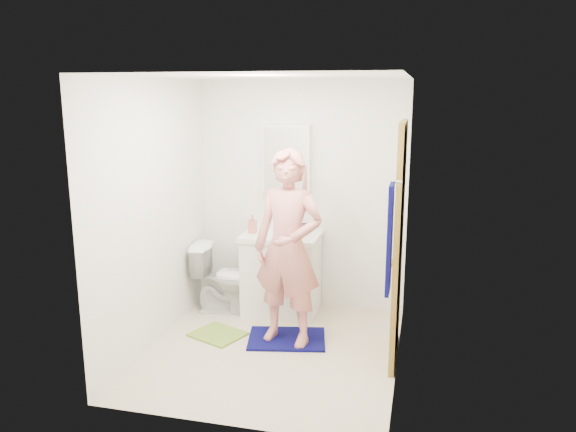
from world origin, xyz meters
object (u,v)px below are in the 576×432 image
object	(u,v)px
vanity_cabinet	(282,275)
medicine_cabinet	(287,158)
man	(288,248)
toilet	(227,278)
toothbrush_cup	(305,228)
towel	(390,239)
soap_dispenser	(253,224)

from	to	relation	value
vanity_cabinet	medicine_cabinet	xyz separation A→B (m)	(0.00, 0.22, 1.20)
vanity_cabinet	man	size ratio (longest dim) A/B	0.45
vanity_cabinet	man	bearing A→B (deg)	-71.27
toilet	man	size ratio (longest dim) A/B	0.41
toothbrush_cup	man	world-z (taller)	man
toothbrush_cup	man	bearing A→B (deg)	-88.33
towel	soap_dispenser	bearing A→B (deg)	135.55
soap_dispenser	toothbrush_cup	distance (m)	0.55
medicine_cabinet	toilet	distance (m)	1.40
towel	man	world-z (taller)	man
vanity_cabinet	towel	xyz separation A→B (m)	(1.18, -1.48, 0.85)
vanity_cabinet	toothbrush_cup	bearing A→B (deg)	30.62
towel	toilet	bearing A→B (deg)	141.81
towel	toilet	distance (m)	2.39
vanity_cabinet	toilet	bearing A→B (deg)	-168.43
soap_dispenser	vanity_cabinet	bearing A→B (deg)	6.28
man	soap_dispenser	bearing A→B (deg)	139.67
man	toilet	bearing A→B (deg)	154.32
toothbrush_cup	vanity_cabinet	bearing A→B (deg)	-149.38
vanity_cabinet	toothbrush_cup	size ratio (longest dim) A/B	7.36
towel	toothbrush_cup	size ratio (longest dim) A/B	7.36
toilet	toothbrush_cup	bearing A→B (deg)	-78.50
toilet	medicine_cabinet	bearing A→B (deg)	-64.76
vanity_cabinet	man	xyz separation A→B (m)	(0.25, -0.73, 0.51)
toilet	man	bearing A→B (deg)	-133.07
medicine_cabinet	toilet	bearing A→B (deg)	-148.81
vanity_cabinet	towel	world-z (taller)	towel
medicine_cabinet	soap_dispenser	distance (m)	0.76
vanity_cabinet	soap_dispenser	xyz separation A→B (m)	(-0.30, -0.03, 0.55)
soap_dispenser	man	bearing A→B (deg)	-51.78
medicine_cabinet	toothbrush_cup	bearing A→B (deg)	-22.96
towel	toothbrush_cup	world-z (taller)	towel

